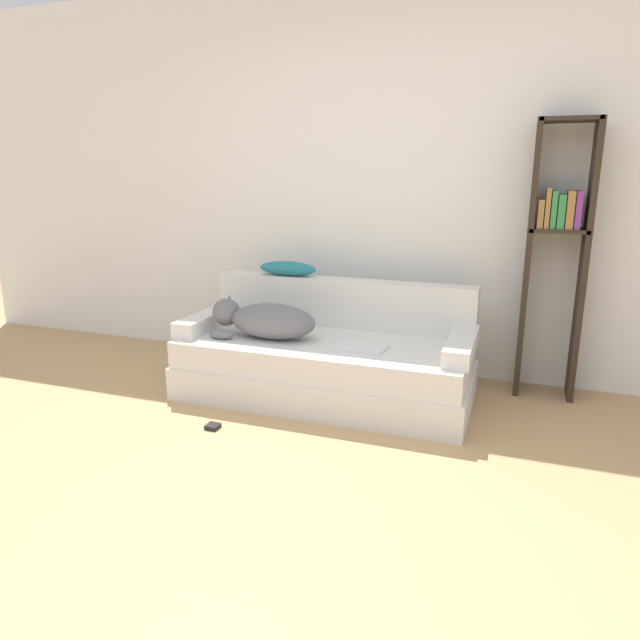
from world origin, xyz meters
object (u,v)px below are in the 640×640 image
(couch, at_px, (325,368))
(dog, at_px, (265,320))
(throw_pillow, at_px, (288,268))
(bookshelf, at_px, (557,245))
(power_adapter, at_px, (213,426))
(laptop, at_px, (360,347))

(couch, xyz_separation_m, dog, (-0.37, -0.09, 0.31))
(throw_pillow, distance_m, bookshelf, 1.75)
(throw_pillow, xyz_separation_m, bookshelf, (1.73, 0.19, 0.22))
(couch, distance_m, power_adapter, 0.83)
(couch, relative_size, power_adapter, 25.43)
(couch, height_order, laptop, laptop)
(couch, distance_m, bookshelf, 1.64)
(dog, distance_m, bookshelf, 1.88)
(couch, relative_size, bookshelf, 1.07)
(couch, bearing_deg, power_adapter, -122.88)
(throw_pillow, relative_size, bookshelf, 0.24)
(laptop, bearing_deg, power_adapter, -136.30)
(dog, distance_m, power_adapter, 0.76)
(bookshelf, distance_m, power_adapter, 2.35)
(throw_pillow, bearing_deg, bookshelf, 6.16)
(dog, height_order, laptop, dog)
(throw_pillow, relative_size, power_adapter, 5.77)
(couch, height_order, power_adapter, couch)
(laptop, distance_m, throw_pillow, 0.89)
(laptop, relative_size, power_adapter, 4.57)
(power_adapter, bearing_deg, bookshelf, 34.50)
(throw_pillow, height_order, bookshelf, bookshelf)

